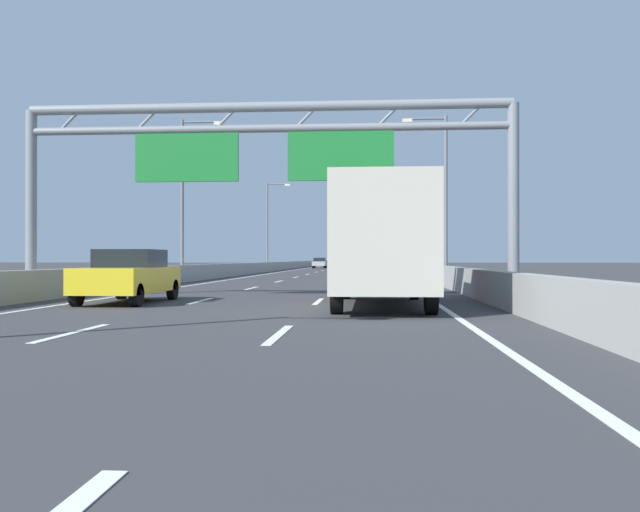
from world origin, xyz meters
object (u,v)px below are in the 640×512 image
object	(u,v)px
yellow_car	(129,276)
box_truck	(382,242)
streetlamp_left_far	(269,221)
white_car	(344,263)
sign_gantry	(265,150)
blue_car	(370,262)
orange_car	(349,262)
streetlamp_left_mid	(186,189)
streetlamp_right_far	(409,220)
green_car	(353,261)
silver_car	(319,263)
streetlamp_right_mid	(442,187)
black_car	(370,262)

from	to	relation	value
yellow_car	box_truck	distance (m)	7.56
streetlamp_left_far	white_car	size ratio (longest dim) A/B	2.10
sign_gantry	blue_car	xyz separation A→B (m)	(3.49, 103.44, -4.08)
blue_car	orange_car	bearing A→B (deg)	-98.97
yellow_car	box_truck	xyz separation A→B (m)	(7.39, -1.28, 0.95)
streetlamp_left_mid	streetlamp_right_far	size ratio (longest dim) A/B	1.00
streetlamp_right_far	blue_car	xyz separation A→B (m)	(-4.00, 52.05, -4.67)
streetlamp_left_mid	blue_car	bearing A→B (deg)	82.73
streetlamp_right_far	green_car	xyz separation A→B (m)	(-7.39, 60.86, -4.62)
sign_gantry	box_truck	bearing A→B (deg)	-43.70
streetlamp_left_mid	streetlamp_left_far	distance (m)	33.63
sign_gantry	yellow_car	distance (m)	5.91
silver_car	box_truck	distance (m)	76.96
white_car	blue_car	distance (m)	34.83
blue_car	streetlamp_right_mid	bearing A→B (deg)	-87.33
streetlamp_left_far	blue_car	distance (m)	53.39
green_car	silver_car	bearing A→B (deg)	-95.41
green_car	orange_car	bearing A→B (deg)	-89.81
yellow_car	box_truck	world-z (taller)	box_truck
black_car	box_truck	xyz separation A→B (m)	(0.24, -88.51, 0.99)
streetlamp_right_mid	yellow_car	xyz separation A→B (m)	(-11.20, -20.01, -4.60)
yellow_car	green_car	world-z (taller)	yellow_car
orange_car	streetlamp_right_mid	bearing A→B (deg)	-83.59
black_car	sign_gantry	bearing A→B (deg)	-92.32
sign_gantry	blue_car	bearing A→B (deg)	88.07
orange_car	box_truck	world-z (taller)	box_truck
sign_gantry	orange_car	xyz separation A→B (m)	(0.20, 82.61, -4.06)
streetlamp_right_far	silver_car	world-z (taller)	streetlamp_right_far
streetlamp_right_mid	sign_gantry	bearing A→B (deg)	-112.86
orange_car	box_truck	bearing A→B (deg)	-87.68
white_car	silver_car	bearing A→B (deg)	130.16
sign_gantry	streetlamp_left_mid	world-z (taller)	streetlamp_left_mid
streetlamp_right_mid	green_car	xyz separation A→B (m)	(-7.39, 94.49, -4.62)
silver_car	streetlamp_left_far	bearing A→B (deg)	-100.02
box_truck	streetlamp_right_mid	bearing A→B (deg)	79.87
blue_car	yellow_car	size ratio (longest dim) A/B	1.04
streetlamp_right_far	white_car	bearing A→B (deg)	113.23
streetlamp_right_far	silver_car	size ratio (longest dim) A/B	2.26
streetlamp_right_mid	white_car	size ratio (longest dim) A/B	2.10
white_car	yellow_car	xyz separation A→B (m)	(-3.73, -71.02, 0.03)
sign_gantry	streetlamp_right_far	xyz separation A→B (m)	(7.49, 51.40, 0.59)
streetlamp_right_mid	streetlamp_left_far	distance (m)	36.80
streetlamp_left_far	green_car	world-z (taller)	streetlamp_left_far
blue_car	streetlamp_right_far	bearing A→B (deg)	-85.60
white_car	streetlamp_left_far	bearing A→B (deg)	-113.25
green_car	yellow_car	bearing A→B (deg)	-91.91
white_car	black_car	size ratio (longest dim) A/B	1.09
black_car	yellow_car	xyz separation A→B (m)	(-7.16, -87.23, 0.04)
orange_car	blue_car	bearing A→B (deg)	81.03
white_car	silver_car	xyz separation A→B (m)	(-3.64, 4.31, -0.02)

